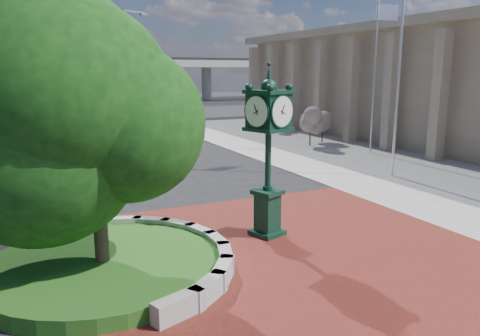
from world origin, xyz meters
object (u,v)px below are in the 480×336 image
Objects in this scene: flagpole_b at (374,76)px; parked_car at (113,118)px; flagpole_a at (400,56)px; street_lamp_near at (128,66)px; post_clock at (268,145)px; street_lamp_far at (91,70)px.

parked_car is at bearing 116.86° from flagpole_b.
flagpole_a reaches higher than street_lamp_near.
post_clock is 41.14m from street_lamp_far.
street_lamp_far is (0.42, 41.07, 2.35)m from post_clock.
post_clock is at bearing -90.58° from street_lamp_far.
flagpole_a is (9.89, 5.00, 2.98)m from post_clock.
street_lamp_near is at bearing 88.39° from post_clock.
parked_car is 13.09m from street_lamp_near.
flagpole_a is at bearing -51.38° from parked_car.
parked_car is 27.24m from flagpole_b.
post_clock reaches higher than parked_car.
street_lamp_near is at bearing 137.35° from flagpole_b.
post_clock is at bearing -69.48° from parked_car.
flagpole_b is (12.16, -24.01, 4.25)m from parked_car.
post_clock is 23.04m from street_lamp_near.
flagpole_b is at bearing 38.95° from post_clock.
parked_car is at bearing -80.66° from street_lamp_far.
flagpole_a is (8.47, -29.98, 5.28)m from parked_car.
flagpole_a is at bearing -121.67° from flagpole_b.
post_clock is at bearing -91.61° from street_lamp_near.
street_lamp_near reaches higher than post_clock.
street_lamp_near is 1.05× the size of street_lamp_far.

